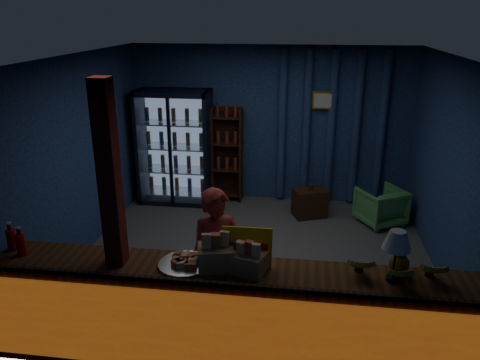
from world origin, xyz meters
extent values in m
plane|color=#515154|center=(0.00, 0.00, 0.00)|extent=(4.60, 4.60, 0.00)
plane|color=navy|center=(0.00, 2.20, 1.30)|extent=(4.60, 0.00, 4.60)
plane|color=navy|center=(0.00, -2.20, 1.30)|extent=(4.60, 0.00, 4.60)
plane|color=navy|center=(-2.30, 0.00, 1.30)|extent=(0.00, 4.40, 4.40)
plane|color=navy|center=(2.30, 0.00, 1.30)|extent=(0.00, 4.40, 4.40)
plane|color=#472D19|center=(0.00, 0.00, 2.60)|extent=(4.60, 4.60, 0.00)
cube|color=brown|center=(0.00, -1.90, 0.47)|extent=(4.40, 0.55, 0.95)
cube|color=red|center=(0.00, -2.19, 0.47)|extent=(4.35, 0.02, 0.81)
cube|color=#3E2713|center=(0.00, -2.17, 0.97)|extent=(4.40, 0.04, 0.04)
cube|color=maroon|center=(-1.05, -1.90, 1.30)|extent=(0.16, 0.16, 2.60)
cube|color=black|center=(-1.55, 2.12, 0.95)|extent=(1.20, 0.06, 1.90)
cube|color=black|center=(-2.12, 1.85, 0.95)|extent=(0.06, 0.60, 1.90)
cube|color=black|center=(-0.98, 1.85, 0.95)|extent=(0.06, 0.60, 1.90)
cube|color=black|center=(-1.55, 1.85, 1.86)|extent=(1.20, 0.60, 0.08)
cube|color=black|center=(-1.55, 1.85, 0.04)|extent=(1.20, 0.60, 0.08)
cube|color=#99B2D8|center=(-1.55, 2.07, 0.95)|extent=(1.08, 0.02, 1.74)
cube|color=white|center=(-1.55, 1.57, 0.95)|extent=(1.12, 0.02, 1.78)
cube|color=black|center=(-1.55, 1.55, 0.95)|extent=(0.05, 0.05, 1.80)
cube|color=silver|center=(-1.55, 1.85, 0.17)|extent=(1.08, 0.48, 0.02)
cylinder|color=#A84C18|center=(-2.00, 1.85, 0.30)|extent=(0.07, 0.07, 0.22)
cylinder|color=#2B6519|center=(-1.77, 1.85, 0.30)|extent=(0.07, 0.07, 0.22)
cylinder|color=#A57619|center=(-1.55, 1.85, 0.30)|extent=(0.07, 0.07, 0.22)
cylinder|color=navy|center=(-1.32, 1.85, 0.30)|extent=(0.07, 0.07, 0.22)
cylinder|color=maroon|center=(-1.10, 1.85, 0.30)|extent=(0.07, 0.07, 0.22)
cube|color=silver|center=(-1.55, 1.85, 0.57)|extent=(1.08, 0.48, 0.02)
cylinder|color=#2B6519|center=(-2.00, 1.85, 0.70)|extent=(0.07, 0.07, 0.22)
cylinder|color=#A57619|center=(-1.77, 1.85, 0.70)|extent=(0.07, 0.07, 0.22)
cylinder|color=navy|center=(-1.55, 1.85, 0.70)|extent=(0.07, 0.07, 0.22)
cylinder|color=maroon|center=(-1.32, 1.85, 0.70)|extent=(0.07, 0.07, 0.22)
cylinder|color=#A84C18|center=(-1.10, 1.85, 0.70)|extent=(0.07, 0.07, 0.22)
cube|color=silver|center=(-1.55, 1.85, 0.97)|extent=(1.08, 0.48, 0.02)
cylinder|color=#A57619|center=(-2.00, 1.85, 1.10)|extent=(0.07, 0.07, 0.22)
cylinder|color=navy|center=(-1.77, 1.85, 1.10)|extent=(0.07, 0.07, 0.22)
cylinder|color=maroon|center=(-1.55, 1.85, 1.10)|extent=(0.07, 0.07, 0.22)
cylinder|color=#A84C18|center=(-1.32, 1.85, 1.10)|extent=(0.07, 0.07, 0.22)
cylinder|color=#2B6519|center=(-1.10, 1.85, 1.10)|extent=(0.07, 0.07, 0.22)
cube|color=silver|center=(-1.55, 1.85, 1.37)|extent=(1.08, 0.48, 0.02)
cylinder|color=navy|center=(-2.00, 1.85, 1.50)|extent=(0.07, 0.07, 0.22)
cylinder|color=maroon|center=(-1.77, 1.85, 1.50)|extent=(0.07, 0.07, 0.22)
cylinder|color=#A84C18|center=(-1.55, 1.85, 1.50)|extent=(0.07, 0.07, 0.22)
cylinder|color=#2B6519|center=(-1.32, 1.85, 1.50)|extent=(0.07, 0.07, 0.22)
cylinder|color=#A57619|center=(-1.10, 1.85, 1.50)|extent=(0.07, 0.07, 0.22)
cube|color=#3E2713|center=(-0.70, 2.15, 0.80)|extent=(0.50, 0.02, 1.60)
cube|color=#3E2713|center=(-0.93, 2.02, 0.80)|extent=(0.03, 0.28, 1.60)
cube|color=#3E2713|center=(-0.46, 2.02, 0.80)|extent=(0.03, 0.28, 1.60)
cube|color=#3E2713|center=(-0.70, 2.02, 0.10)|extent=(0.46, 0.26, 0.02)
cube|color=#3E2713|center=(-0.70, 2.02, 0.55)|extent=(0.46, 0.26, 0.02)
cube|color=#3E2713|center=(-0.70, 2.02, 1.00)|extent=(0.46, 0.26, 0.02)
cube|color=#3E2713|center=(-0.70, 2.02, 1.45)|extent=(0.46, 0.26, 0.02)
cylinder|color=navy|center=(0.20, 2.14, 1.30)|extent=(0.14, 0.14, 2.50)
cylinder|color=navy|center=(0.60, 2.14, 1.30)|extent=(0.14, 0.14, 2.50)
cylinder|color=navy|center=(1.00, 2.14, 1.30)|extent=(0.14, 0.14, 2.50)
cylinder|color=navy|center=(1.40, 2.14, 1.30)|extent=(0.14, 0.14, 2.50)
cylinder|color=navy|center=(1.80, 2.14, 1.30)|extent=(0.14, 0.14, 2.50)
cube|color=gold|center=(0.85, 2.10, 1.75)|extent=(0.36, 0.03, 0.28)
cube|color=silver|center=(0.85, 2.08, 1.75)|extent=(0.30, 0.01, 0.22)
imported|color=maroon|center=(-0.23, -1.38, 0.74)|extent=(0.64, 0.53, 1.49)
imported|color=#5AB45D|center=(1.78, 1.37, 0.29)|extent=(0.84, 0.84, 0.57)
cube|color=#3E2713|center=(0.71, 1.50, 0.22)|extent=(0.59, 0.51, 0.45)
cylinder|color=#3E2713|center=(0.71, 1.50, 0.49)|extent=(0.09, 0.09, 0.09)
cube|color=yellow|center=(0.11, -1.79, 1.13)|extent=(0.45, 0.09, 0.36)
cube|color=#B90E0C|center=(0.11, -1.81, 1.13)|extent=(0.38, 0.03, 0.09)
cylinder|color=#B90E0C|center=(-2.12, -1.82, 1.05)|extent=(0.09, 0.09, 0.20)
cylinder|color=#B90E0C|center=(-2.12, -1.82, 1.19)|extent=(0.04, 0.04, 0.08)
cylinder|color=white|center=(-2.12, -1.82, 1.22)|extent=(0.04, 0.04, 0.02)
cylinder|color=#B90E0C|center=(-1.98, -1.90, 1.05)|extent=(0.09, 0.09, 0.20)
cylinder|color=#B90E0C|center=(-1.98, -1.90, 1.19)|extent=(0.04, 0.04, 0.08)
cylinder|color=white|center=(-1.98, -1.90, 1.22)|extent=(0.04, 0.04, 0.02)
cube|color=#AF8054|center=(-0.15, -1.87, 1.05)|extent=(0.36, 0.32, 0.20)
cube|color=orange|center=(-0.23, -1.89, 1.22)|extent=(0.09, 0.07, 0.13)
cube|color=#DE5A29|center=(-0.15, -1.87, 1.22)|extent=(0.09, 0.07, 0.13)
cube|color=orange|center=(-0.07, -1.85, 1.22)|extent=(0.09, 0.07, 0.13)
cube|color=#AF8054|center=(0.15, -1.91, 1.04)|extent=(0.33, 0.30, 0.18)
cube|color=orange|center=(0.08, -1.89, 1.19)|extent=(0.08, 0.07, 0.11)
cube|color=#DE5A29|center=(0.15, -1.91, 1.19)|extent=(0.08, 0.07, 0.11)
cube|color=orange|center=(0.21, -1.93, 1.19)|extent=(0.08, 0.07, 0.11)
cylinder|color=silver|center=(-0.44, -1.88, 0.96)|extent=(0.47, 0.47, 0.03)
cube|color=orange|center=(-0.35, -1.88, 1.00)|extent=(0.10, 0.07, 0.05)
cube|color=#DE5A29|center=(-0.37, -1.81, 1.00)|extent=(0.12, 0.12, 0.05)
cube|color=orange|center=(-0.44, -1.79, 1.00)|extent=(0.07, 0.10, 0.05)
cube|color=#DE5A29|center=(-0.50, -1.81, 1.00)|extent=(0.12, 0.12, 0.05)
cube|color=orange|center=(-0.53, -1.88, 1.00)|extent=(0.10, 0.07, 0.05)
cube|color=#DE5A29|center=(-0.50, -1.94, 1.00)|extent=(0.12, 0.12, 0.05)
cube|color=orange|center=(-0.44, -1.97, 1.00)|extent=(0.07, 0.10, 0.05)
cube|color=#DE5A29|center=(-0.37, -1.94, 1.00)|extent=(0.12, 0.12, 0.05)
cylinder|color=black|center=(1.36, -1.88, 0.97)|extent=(0.11, 0.11, 0.04)
cylinder|color=black|center=(1.36, -1.88, 1.13)|extent=(0.02, 0.02, 0.33)
cone|color=white|center=(1.36, -1.88, 1.33)|extent=(0.23, 0.23, 0.16)
sphere|color=#7E6117|center=(1.43, -1.75, 1.05)|extent=(0.17, 0.17, 0.17)
cone|color=#1D501B|center=(1.43, -1.75, 1.19)|extent=(0.10, 0.10, 0.13)
camera|label=1|loc=(0.56, -5.44, 3.08)|focal=35.00mm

